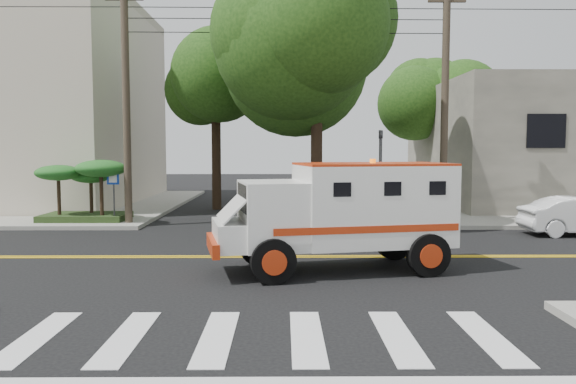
{
  "coord_description": "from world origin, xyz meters",
  "views": [
    {
      "loc": [
        0.24,
        -15.02,
        2.92
      ],
      "look_at": [
        0.37,
        2.09,
        1.6
      ],
      "focal_mm": 35.0,
      "sensor_mm": 36.0,
      "label": 1
    }
  ],
  "objects": [
    {
      "name": "ground",
      "position": [
        0.0,
        0.0,
        0.0
      ],
      "size": [
        100.0,
        100.0,
        0.0
      ],
      "primitive_type": "plane",
      "color": "black",
      "rests_on": "ground"
    },
    {
      "name": "tree_right",
      "position": [
        8.84,
        15.77,
        6.09
      ],
      "size": [
        4.8,
        4.5,
        8.2
      ],
      "color": "black",
      "rests_on": "ground"
    },
    {
      "name": "traffic_signal",
      "position": [
        3.8,
        5.6,
        2.23
      ],
      "size": [
        0.15,
        0.18,
        3.6
      ],
      "color": "#3F3F42",
      "rests_on": "ground"
    },
    {
      "name": "utility_pole_left",
      "position": [
        -5.6,
        6.0,
        4.5
      ],
      "size": [
        0.28,
        0.28,
        9.0
      ],
      "primitive_type": "cylinder",
      "color": "#382D23",
      "rests_on": "ground"
    },
    {
      "name": "utility_pole_right",
      "position": [
        6.3,
        6.2,
        4.5
      ],
      "size": [
        0.28,
        0.28,
        9.0
      ],
      "primitive_type": "cylinder",
      "color": "#382D23",
      "rests_on": "ground"
    },
    {
      "name": "sidewalk_ne",
      "position": [
        13.5,
        13.5,
        0.07
      ],
      "size": [
        17.0,
        17.0,
        0.15
      ],
      "primitive_type": "cube",
      "color": "gray",
      "rests_on": "ground"
    },
    {
      "name": "tree_main",
      "position": [
        1.94,
        6.21,
        7.2
      ],
      "size": [
        6.08,
        5.7,
        9.85
      ],
      "color": "black",
      "rests_on": "ground"
    },
    {
      "name": "sidewalk_nw",
      "position": [
        -13.5,
        13.5,
        0.07
      ],
      "size": [
        17.0,
        17.0,
        0.15
      ],
      "primitive_type": "cube",
      "color": "gray",
      "rests_on": "ground"
    },
    {
      "name": "building_right",
      "position": [
        15.0,
        14.0,
        3.15
      ],
      "size": [
        14.0,
        12.0,
        6.0
      ],
      "primitive_type": "cube",
      "color": "#5E5A51",
      "rests_on": "sidewalk_ne"
    },
    {
      "name": "tree_left",
      "position": [
        -2.68,
        11.79,
        5.73
      ],
      "size": [
        4.48,
        4.2,
        7.7
      ],
      "color": "black",
      "rests_on": "ground"
    },
    {
      "name": "palm_planter",
      "position": [
        -7.44,
        6.62,
        1.65
      ],
      "size": [
        3.52,
        2.63,
        2.36
      ],
      "color": "#1E3314",
      "rests_on": "sidewalk_nw"
    },
    {
      "name": "accessibility_sign",
      "position": [
        -6.2,
        6.17,
        1.37
      ],
      "size": [
        0.45,
        0.1,
        2.02
      ],
      "color": "#3F3F42",
      "rests_on": "ground"
    },
    {
      "name": "pedestrian_a",
      "position": [
        5.89,
        5.5,
        0.95
      ],
      "size": [
        0.69,
        0.68,
        1.61
      ],
      "primitive_type": "imported",
      "rotation": [
        0.0,
        0.0,
        3.88
      ],
      "color": "gray",
      "rests_on": "sidewalk_ne"
    },
    {
      "name": "armored_truck",
      "position": [
        1.66,
        -1.71,
        1.47
      ],
      "size": [
        5.96,
        3.17,
        2.58
      ],
      "rotation": [
        0.0,
        0.0,
        0.2
      ],
      "color": "silver",
      "rests_on": "ground"
    },
    {
      "name": "pedestrian_b",
      "position": [
        5.85,
        7.14,
        0.98
      ],
      "size": [
        1.02,
        0.99,
        1.65
      ],
      "primitive_type": "imported",
      "rotation": [
        0.0,
        0.0,
        2.45
      ],
      "color": "gray",
      "rests_on": "sidewalk_ne"
    }
  ]
}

